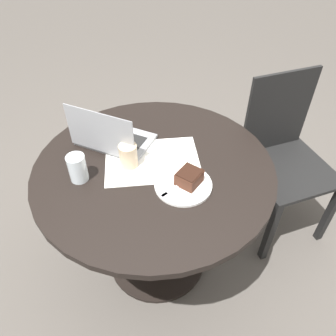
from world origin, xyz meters
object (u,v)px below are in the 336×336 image
at_px(chair, 283,157).
at_px(plate, 183,185).
at_px(coffee_glass, 128,156).
at_px(laptop, 112,138).

height_order(chair, plate, chair).
height_order(coffee_glass, laptop, laptop).
distance_m(coffee_glass, laptop, 0.17).
height_order(chair, coffee_glass, chair).
xyz_separation_m(chair, plate, (0.57, 0.44, 0.24)).
height_order(plate, coffee_glass, coffee_glass).
bearing_deg(chair, plate, 18.26).
xyz_separation_m(plate, laptop, (0.31, -0.26, 0.03)).
xyz_separation_m(coffee_glass, laptop, (0.09, -0.14, -0.01)).
bearing_deg(chair, laptop, -8.04).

